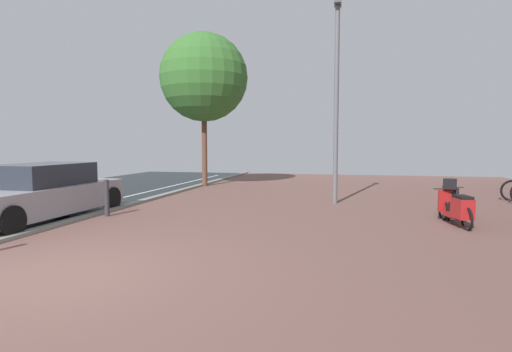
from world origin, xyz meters
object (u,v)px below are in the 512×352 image
object	(u,v)px
scooter_mid	(450,200)
bollard_far	(107,198)
lamp_post	(336,92)
scooter_near	(458,209)
parked_car_near	(41,193)
street_tree	(204,78)

from	to	relation	value
scooter_mid	bollard_far	bearing A→B (deg)	-168.76
scooter_mid	lamp_post	world-z (taller)	lamp_post
scooter_near	scooter_mid	distance (m)	1.03
parked_car_near	bollard_far	xyz separation A→B (m)	(1.28, 0.74, -0.17)
street_tree	scooter_near	bearing A→B (deg)	-39.86
scooter_mid	lamp_post	bearing A→B (deg)	146.29
scooter_near	parked_car_near	distance (m)	9.58
lamp_post	bollard_far	distance (m)	7.11
scooter_near	scooter_mid	xyz separation A→B (m)	(0.08, 1.03, 0.07)
scooter_mid	street_tree	xyz separation A→B (m)	(-8.47, 5.98, 4.16)
scooter_near	bollard_far	size ratio (longest dim) A/B	1.85
scooter_near	bollard_far	xyz separation A→B (m)	(-8.20, -0.62, 0.08)
street_tree	bollard_far	distance (m)	8.68
scooter_near	scooter_mid	size ratio (longest dim) A/B	1.06
scooter_mid	bollard_far	xyz separation A→B (m)	(-8.28, -1.64, 0.01)
scooter_near	street_tree	xyz separation A→B (m)	(-8.39, 7.00, 4.23)
lamp_post	bollard_far	world-z (taller)	lamp_post
scooter_mid	street_tree	size ratio (longest dim) A/B	0.25
scooter_near	lamp_post	bearing A→B (deg)	133.30
scooter_near	lamp_post	size ratio (longest dim) A/B	0.28
lamp_post	scooter_mid	bearing A→B (deg)	-33.71
parked_car_near	street_tree	xyz separation A→B (m)	(1.09, 8.36, 3.98)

